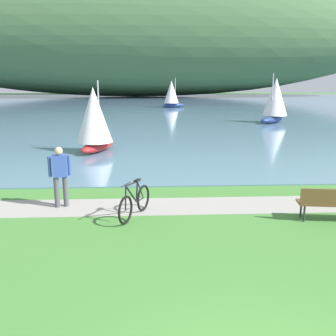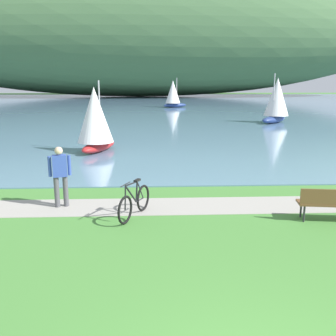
{
  "view_description": "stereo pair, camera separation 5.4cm",
  "coord_description": "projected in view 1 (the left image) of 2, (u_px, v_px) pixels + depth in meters",
  "views": [
    {
      "loc": [
        -1.36,
        -3.14,
        3.5
      ],
      "look_at": [
        -0.83,
        7.62,
        1.0
      ],
      "focal_mm": 40.96,
      "sensor_mm": 36.0,
      "label": 1
    },
    {
      "loc": [
        -1.31,
        -3.14,
        3.5
      ],
      "look_at": [
        -0.83,
        7.62,
        1.0
      ],
      "focal_mm": 40.96,
      "sensor_mm": 36.0,
      "label": 2
    }
  ],
  "objects": [
    {
      "name": "sailboat_nearest_to_shore",
      "position": [
        94.0,
        119.0,
        18.26
      ],
      "size": [
        2.23,
        3.0,
        3.41
      ],
      "color": "#B22323",
      "rests_on": "bay_water"
    },
    {
      "name": "bay_water",
      "position": [
        159.0,
        106.0,
        51.69
      ],
      "size": [
        180.0,
        80.0,
        0.04
      ],
      "primitive_type": "cube",
      "color": "#5B7F9E",
      "rests_on": "ground"
    },
    {
      "name": "bicycle_leaning_near_bench",
      "position": [
        135.0,
        202.0,
        9.88
      ],
      "size": [
        0.77,
        1.64,
        1.01
      ],
      "color": "black",
      "rests_on": "ground"
    },
    {
      "name": "person_at_shoreline",
      "position": [
        60.0,
        173.0,
        10.54
      ],
      "size": [
        0.59,
        0.31,
        1.71
      ],
      "color": "#4C4C51",
      "rests_on": "ground"
    },
    {
      "name": "shoreline_path",
      "position": [
        198.0,
        206.0,
        10.85
      ],
      "size": [
        60.0,
        1.5,
        0.01
      ],
      "primitive_type": "cube",
      "color": "#A39E93",
      "rests_on": "ground"
    },
    {
      "name": "sailboat_mid_bay",
      "position": [
        172.0,
        94.0,
        48.03
      ],
      "size": [
        3.2,
        2.4,
        3.64
      ],
      "color": "navy",
      "rests_on": "bay_water"
    },
    {
      "name": "sailboat_toward_hillside",
      "position": [
        275.0,
        100.0,
        30.94
      ],
      "size": [
        3.14,
        3.13,
        3.92
      ],
      "color": "navy",
      "rests_on": "bay_water"
    },
    {
      "name": "distant_hillside",
      "position": [
        136.0,
        34.0,
        76.74
      ],
      "size": [
        105.92,
        28.0,
        24.49
      ],
      "primitive_type": "ellipsoid",
      "color": "#42663D",
      "rests_on": "bay_water"
    },
    {
      "name": "park_bench_near_camera",
      "position": [
        336.0,
        202.0,
        9.55
      ],
      "size": [
        1.85,
        0.73,
        0.88
      ],
      "color": "brown",
      "rests_on": "ground"
    }
  ]
}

